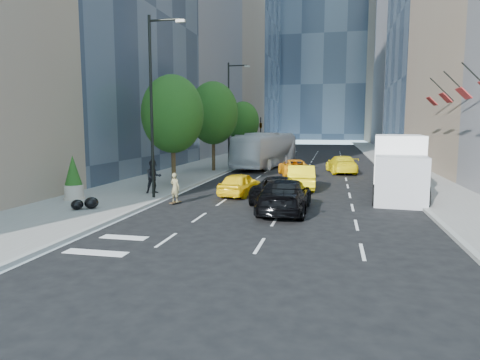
% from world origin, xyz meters
% --- Properties ---
extents(ground, '(160.00, 160.00, 0.00)m').
position_xyz_m(ground, '(0.00, 0.00, 0.00)').
color(ground, black).
rests_on(ground, ground).
extents(sidewalk_left, '(6.00, 120.00, 0.15)m').
position_xyz_m(sidewalk_left, '(-9.00, 30.00, 0.07)').
color(sidewalk_left, slate).
rests_on(sidewalk_left, ground).
extents(sidewalk_right, '(4.00, 120.00, 0.15)m').
position_xyz_m(sidewalk_right, '(10.00, 30.00, 0.07)').
color(sidewalk_right, slate).
rests_on(sidewalk_right, ground).
extents(tower_left_end, '(20.00, 28.00, 60.00)m').
position_xyz_m(tower_left_end, '(-22.00, 92.00, 30.00)').
color(tower_left_end, '#303B4B').
rests_on(tower_left_end, ground).
extents(tower_right_far, '(20.00, 24.00, 50.00)m').
position_xyz_m(tower_right_far, '(22.00, 98.00, 25.00)').
color(tower_right_far, gray).
rests_on(tower_right_far, ground).
extents(lamp_near, '(2.13, 0.22, 10.00)m').
position_xyz_m(lamp_near, '(-6.32, 4.00, 5.81)').
color(lamp_near, black).
rests_on(lamp_near, sidewalk_left).
extents(lamp_far, '(2.13, 0.22, 10.00)m').
position_xyz_m(lamp_far, '(-6.32, 22.00, 5.81)').
color(lamp_far, black).
rests_on(lamp_far, sidewalk_left).
extents(tree_near, '(4.20, 4.20, 7.46)m').
position_xyz_m(tree_near, '(-7.20, 9.00, 4.97)').
color(tree_near, '#322613').
rests_on(tree_near, sidewalk_left).
extents(tree_mid, '(4.50, 4.50, 7.99)m').
position_xyz_m(tree_mid, '(-7.20, 19.00, 5.32)').
color(tree_mid, '#322613').
rests_on(tree_mid, sidewalk_left).
extents(tree_far, '(3.90, 3.90, 6.92)m').
position_xyz_m(tree_far, '(-7.20, 32.00, 4.62)').
color(tree_far, '#322613').
rests_on(tree_far, sidewalk_left).
extents(traffic_signal, '(2.48, 0.53, 5.20)m').
position_xyz_m(traffic_signal, '(-6.40, 40.00, 4.23)').
color(traffic_signal, black).
rests_on(traffic_signal, sidewalk_left).
extents(facade_flags, '(1.85, 13.30, 2.05)m').
position_xyz_m(facade_flags, '(10.64, 10.00, 6.18)').
color(facade_flags, black).
rests_on(facade_flags, ground).
extents(skateboarder, '(0.67, 0.56, 1.59)m').
position_xyz_m(skateboarder, '(-4.81, 3.00, 0.79)').
color(skateboarder, brown).
rests_on(skateboarder, ground).
extents(black_sedan_lincoln, '(2.57, 5.24, 1.43)m').
position_xyz_m(black_sedan_lincoln, '(0.50, 5.00, 0.72)').
color(black_sedan_lincoln, black).
rests_on(black_sedan_lincoln, ground).
extents(black_sedan_mercedes, '(2.39, 5.72, 1.65)m').
position_xyz_m(black_sedan_mercedes, '(1.20, 2.05, 0.83)').
color(black_sedan_mercedes, black).
rests_on(black_sedan_mercedes, ground).
extents(taxi_a, '(2.22, 4.28, 1.39)m').
position_xyz_m(taxi_a, '(-2.00, 6.50, 0.70)').
color(taxi_a, yellow).
rests_on(taxi_a, ground).
extents(taxi_b, '(2.13, 5.02, 1.61)m').
position_xyz_m(taxi_b, '(1.39, 10.04, 0.81)').
color(taxi_b, yellow).
rests_on(taxi_b, ground).
extents(taxi_c, '(3.42, 5.38, 1.38)m').
position_xyz_m(taxi_c, '(0.26, 17.64, 0.69)').
color(taxi_c, '#FF9F0D').
rests_on(taxi_c, ground).
extents(taxi_d, '(3.02, 5.66, 1.56)m').
position_xyz_m(taxi_d, '(4.20, 20.50, 0.78)').
color(taxi_d, yellow).
rests_on(taxi_d, ground).
extents(city_bus, '(4.96, 12.88, 3.50)m').
position_xyz_m(city_bus, '(-3.20, 24.41, 1.75)').
color(city_bus, silver).
rests_on(city_bus, ground).
extents(box_truck, '(3.46, 7.83, 3.64)m').
position_xyz_m(box_truck, '(7.23, 7.93, 1.85)').
color(box_truck, white).
rests_on(box_truck, ground).
extents(pedestrian_a, '(1.21, 1.16, 1.96)m').
position_xyz_m(pedestrian_a, '(-7.09, 5.38, 1.13)').
color(pedestrian_a, black).
rests_on(pedestrian_a, sidewalk_left).
extents(pedestrian_b, '(1.01, 0.82, 1.60)m').
position_xyz_m(pedestrian_b, '(-11.20, 14.63, 0.95)').
color(pedestrian_b, black).
rests_on(pedestrian_b, sidewalk_left).
extents(planter_shrub, '(1.02, 1.02, 2.46)m').
position_xyz_m(planter_shrub, '(-10.48, 2.34, 1.32)').
color(planter_shrub, '#B3A594').
rests_on(planter_shrub, sidewalk_left).
extents(garbage_bags, '(1.14, 1.10, 0.56)m').
position_xyz_m(garbage_bags, '(-8.32, 0.04, 0.42)').
color(garbage_bags, black).
rests_on(garbage_bags, sidewalk_left).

